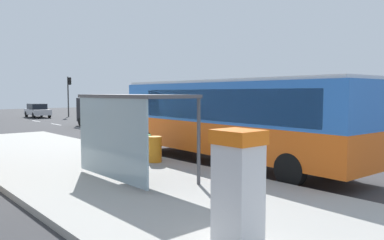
{
  "coord_description": "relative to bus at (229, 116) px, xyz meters",
  "views": [
    {
      "loc": [
        -12.24,
        -8.52,
        2.73
      ],
      "look_at": [
        -1.0,
        4.53,
        1.5
      ],
      "focal_mm": 35.65,
      "sensor_mm": 36.0,
      "label": 1
    }
  ],
  "objects": [
    {
      "name": "ground_plane",
      "position": [
        1.71,
        12.45,
        -1.86
      ],
      "size": [
        56.0,
        92.0,
        0.04
      ],
      "primitive_type": "cube",
      "color": "#38383A"
    },
    {
      "name": "sidewalk_platform",
      "position": [
        -4.69,
        0.45,
        -1.75
      ],
      "size": [
        6.2,
        30.0,
        0.18
      ],
      "primitive_type": "cube",
      "color": "#ADAAA3",
      "rests_on": "ground"
    },
    {
      "name": "lane_stripe_seg_1",
      "position": [
        1.96,
        -2.55,
        -1.84
      ],
      "size": [
        0.16,
        2.2,
        0.01
      ],
      "primitive_type": "cube",
      "color": "silver",
      "rests_on": "ground"
    },
    {
      "name": "lane_stripe_seg_2",
      "position": [
        1.96,
        2.45,
        -1.84
      ],
      "size": [
        0.16,
        2.2,
        0.01
      ],
      "primitive_type": "cube",
      "color": "silver",
      "rests_on": "ground"
    },
    {
      "name": "lane_stripe_seg_3",
      "position": [
        1.96,
        7.45,
        -1.84
      ],
      "size": [
        0.16,
        2.2,
        0.01
      ],
      "primitive_type": "cube",
      "color": "silver",
      "rests_on": "ground"
    },
    {
      "name": "lane_stripe_seg_4",
      "position": [
        1.96,
        12.45,
        -1.84
      ],
      "size": [
        0.16,
        2.2,
        0.01
      ],
      "primitive_type": "cube",
      "color": "silver",
      "rests_on": "ground"
    },
    {
      "name": "lane_stripe_seg_5",
      "position": [
        1.96,
        17.45,
        -1.84
      ],
      "size": [
        0.16,
        2.2,
        0.01
      ],
      "primitive_type": "cube",
      "color": "silver",
      "rests_on": "ground"
    },
    {
      "name": "lane_stripe_seg_6",
      "position": [
        1.96,
        22.45,
        -1.84
      ],
      "size": [
        0.16,
        2.2,
        0.01
      ],
      "primitive_type": "cube",
      "color": "silver",
      "rests_on": "ground"
    },
    {
      "name": "lane_stripe_seg_7",
      "position": [
        1.96,
        27.45,
        -1.84
      ],
      "size": [
        0.16,
        2.2,
        0.01
      ],
      "primitive_type": "cube",
      "color": "silver",
      "rests_on": "ground"
    },
    {
      "name": "bus",
      "position": [
        0.0,
        0.0,
        0.0
      ],
      "size": [
        2.92,
        11.09,
        3.21
      ],
      "color": "orange",
      "rests_on": "ground"
    },
    {
      "name": "white_van",
      "position": [
        3.91,
        17.77,
        -0.5
      ],
      "size": [
        2.04,
        5.2,
        2.3
      ],
      "color": "black",
      "rests_on": "ground"
    },
    {
      "name": "sedan_near",
      "position": [
        4.01,
        33.15,
        -1.05
      ],
      "size": [
        2.06,
        4.5,
        1.52
      ],
      "color": "#B7B7BC",
      "rests_on": "ground"
    },
    {
      "name": "ticket_machine",
      "position": [
        -5.85,
        -5.82,
        -0.67
      ],
      "size": [
        0.66,
        0.76,
        1.94
      ],
      "color": "silver",
      "rests_on": "sidewalk_platform"
    },
    {
      "name": "recycling_bin_orange",
      "position": [
        -2.49,
        1.38,
        -1.19
      ],
      "size": [
        0.52,
        0.52,
        0.95
      ],
      "primitive_type": "cylinder",
      "color": "orange",
      "rests_on": "sidewalk_platform"
    },
    {
      "name": "recycling_bin_green",
      "position": [
        -2.49,
        2.08,
        -1.19
      ],
      "size": [
        0.52,
        0.52,
        0.95
      ],
      "primitive_type": "cylinder",
      "color": "green",
      "rests_on": "sidewalk_platform"
    },
    {
      "name": "recycling_bin_yellow",
      "position": [
        -2.49,
        2.78,
        -1.19
      ],
      "size": [
        0.52,
        0.52,
        0.95
      ],
      "primitive_type": "cylinder",
      "color": "yellow",
      "rests_on": "sidewalk_platform"
    },
    {
      "name": "traffic_light_near_side",
      "position": [
        7.22,
        32.04,
        1.21
      ],
      "size": [
        0.49,
        0.28,
        4.56
      ],
      "color": "#2D2D2D",
      "rests_on": "ground"
    },
    {
      "name": "bus_shelter",
      "position": [
        -4.7,
        -0.34,
        0.25
      ],
      "size": [
        1.8,
        4.0,
        2.5
      ],
      "color": "#4C4C51",
      "rests_on": "sidewalk_platform"
    }
  ]
}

